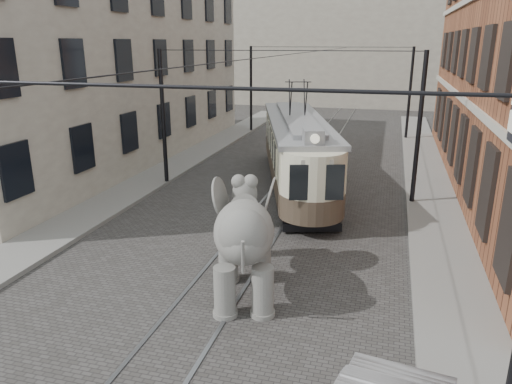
% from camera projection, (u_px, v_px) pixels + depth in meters
% --- Properties ---
extents(ground, '(120.00, 120.00, 0.00)m').
position_uv_depth(ground, '(245.00, 249.00, 15.30)').
color(ground, '#3F3C3A').
extents(tram_rails, '(1.54, 80.00, 0.02)m').
position_uv_depth(tram_rails, '(245.00, 248.00, 15.29)').
color(tram_rails, slate).
rests_on(tram_rails, ground).
extents(sidewalk_right, '(2.00, 60.00, 0.15)m').
position_uv_depth(sidewalk_right, '(447.00, 269.00, 13.74)').
color(sidewalk_right, slate).
rests_on(sidewalk_right, ground).
extents(sidewalk_left, '(2.00, 60.00, 0.15)m').
position_uv_depth(sidewalk_left, '(69.00, 226.00, 16.94)').
color(sidewalk_left, slate).
rests_on(sidewalk_left, ground).
extents(stucco_building, '(7.00, 24.00, 10.00)m').
position_uv_depth(stucco_building, '(102.00, 67.00, 25.82)').
color(stucco_building, gray).
rests_on(stucco_building, ground).
extents(distant_block, '(28.00, 10.00, 14.00)m').
position_uv_depth(distant_block, '(356.00, 35.00, 49.99)').
color(distant_block, gray).
rests_on(distant_block, ground).
extents(catenary, '(11.00, 30.20, 6.00)m').
position_uv_depth(catenary, '(277.00, 129.00, 19.05)').
color(catenary, black).
rests_on(catenary, ground).
extents(tram, '(5.71, 12.00, 4.68)m').
position_uv_depth(tram, '(297.00, 135.00, 21.33)').
color(tram, beige).
rests_on(tram, ground).
extents(elephant, '(3.70, 5.10, 2.80)m').
position_uv_depth(elephant, '(244.00, 246.00, 12.02)').
color(elephant, '#615F59').
rests_on(elephant, ground).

